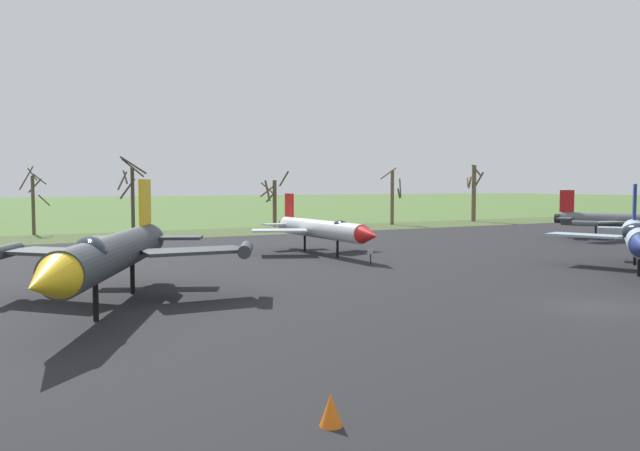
# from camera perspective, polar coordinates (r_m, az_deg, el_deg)

# --- Properties ---
(ground_plane) EXTENTS (600.00, 600.00, 0.00)m
(ground_plane) POSITION_cam_1_polar(r_m,az_deg,el_deg) (31.10, 23.20, -6.75)
(ground_plane) COLOR #4C6B33
(asphalt_apron) EXTENTS (100.99, 55.66, 0.05)m
(asphalt_apron) POSITION_cam_1_polar(r_m,az_deg,el_deg) (43.13, 5.21, -3.61)
(asphalt_apron) COLOR black
(asphalt_apron) RESTS_ON ground
(grass_verge_strip) EXTENTS (160.99, 12.00, 0.06)m
(grass_verge_strip) POSITION_cam_1_polar(r_m,az_deg,el_deg) (73.35, -10.07, -0.67)
(grass_verge_strip) COLOR #43552C
(grass_verge_strip) RESTS_ON ground
(jet_fighter_front_left) EXTENTS (10.49, 14.90, 4.72)m
(jet_fighter_front_left) POSITION_cam_1_polar(r_m,az_deg,el_deg) (49.43, 0.23, -0.31)
(jet_fighter_front_left) COLOR silver
(jet_fighter_front_left) RESTS_ON ground
(info_placard_front_left) EXTENTS (0.57, 0.31, 1.11)m
(info_placard_front_left) POSITION_cam_1_polar(r_m,az_deg,el_deg) (43.65, 4.51, -2.64)
(info_placard_front_left) COLOR black
(info_placard_front_left) RESTS_ON ground
(jet_fighter_front_right) EXTENTS (14.30, 11.67, 5.51)m
(jet_fighter_front_right) POSITION_cam_1_polar(r_m,az_deg,el_deg) (44.57, 26.40, -0.84)
(jet_fighter_front_right) COLOR #8EA3B2
(jet_fighter_front_right) RESTS_ON ground
(jet_fighter_rear_center) EXTENTS (12.04, 17.28, 5.75)m
(jet_fighter_rear_center) POSITION_cam_1_polar(r_m,az_deg,el_deg) (29.47, -17.94, -2.32)
(jet_fighter_rear_center) COLOR #33383D
(jet_fighter_rear_center) RESTS_ON ground
(jet_fighter_rear_left) EXTENTS (11.88, 13.86, 4.92)m
(jet_fighter_rear_left) POSITION_cam_1_polar(r_m,az_deg,el_deg) (70.17, 25.65, 0.45)
(jet_fighter_rear_left) COLOR #565B60
(jet_fighter_rear_left) RESTS_ON ground
(bare_tree_far_left) EXTENTS (3.17, 3.16, 7.53)m
(bare_tree_far_left) POSITION_cam_1_polar(r_m,az_deg,el_deg) (77.01, -24.09, 2.04)
(bare_tree_far_left) COLOR brown
(bare_tree_far_left) RESTS_ON ground
(bare_tree_left_of_center) EXTENTS (2.98, 3.40, 8.60)m
(bare_tree_left_of_center) POSITION_cam_1_polar(r_m,az_deg,el_deg) (74.65, -16.40, 2.77)
(bare_tree_left_of_center) COLOR #42382D
(bare_tree_left_of_center) RESTS_ON ground
(bare_tree_center) EXTENTS (3.23, 3.30, 7.26)m
(bare_tree_center) POSITION_cam_1_polar(r_m,az_deg,el_deg) (84.01, -4.14, 2.38)
(bare_tree_center) COLOR brown
(bare_tree_center) RESTS_ON ground
(bare_tree_right_of_center) EXTENTS (2.66, 3.03, 7.87)m
(bare_tree_right_of_center) POSITION_cam_1_polar(r_m,az_deg,el_deg) (87.70, 6.49, 2.62)
(bare_tree_right_of_center) COLOR brown
(bare_tree_right_of_center) RESTS_ON ground
(bare_tree_far_right) EXTENTS (2.61, 2.45, 8.49)m
(bare_tree_far_right) POSITION_cam_1_polar(r_m,az_deg,el_deg) (97.83, 13.50, 2.99)
(bare_tree_far_right) COLOR brown
(bare_tree_far_right) RESTS_ON ground
(traffic_cone) EXTENTS (0.56, 0.56, 0.80)m
(traffic_cone) POSITION_cam_1_polar(r_m,az_deg,el_deg) (14.90, 0.98, -16.13)
(traffic_cone) COLOR orange
(traffic_cone) RESTS_ON ground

